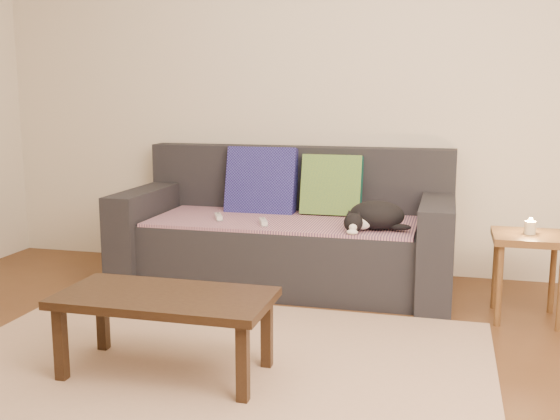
{
  "coord_description": "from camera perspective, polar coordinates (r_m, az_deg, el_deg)",
  "views": [
    {
      "loc": [
        1.0,
        -2.47,
        1.22
      ],
      "look_at": [
        0.05,
        1.2,
        0.55
      ],
      "focal_mm": 42.0,
      "sensor_mm": 36.0,
      "label": 1
    }
  ],
  "objects": [
    {
      "name": "ground",
      "position": [
        2.93,
        -7.09,
        -14.67
      ],
      "size": [
        4.5,
        4.5,
        0.0
      ],
      "primitive_type": "plane",
      "color": "brown",
      "rests_on": "ground"
    },
    {
      "name": "back_wall",
      "position": [
        4.58,
        1.95,
        11.03
      ],
      "size": [
        4.5,
        0.04,
        2.6
      ],
      "primitive_type": "cube",
      "color": "beige",
      "rests_on": "ground"
    },
    {
      "name": "sofa",
      "position": [
        4.26,
        0.61,
        -2.31
      ],
      "size": [
        2.1,
        0.94,
        0.87
      ],
      "color": "#232328",
      "rests_on": "ground"
    },
    {
      "name": "throw_blanket",
      "position": [
        4.15,
        0.3,
        -0.95
      ],
      "size": [
        1.66,
        0.74,
        0.02
      ],
      "primitive_type": "cube",
      "color": "#462D55",
      "rests_on": "sofa"
    },
    {
      "name": "cushion_navy",
      "position": [
        4.42,
        -1.61,
        2.36
      ],
      "size": [
        0.47,
        0.23,
        0.49
      ],
      "primitive_type": "cube",
      "rotation": [
        -0.25,
        0.0,
        0.0
      ],
      "color": "#161149",
      "rests_on": "throw_blanket"
    },
    {
      "name": "cushion_green",
      "position": [
        4.31,
        4.52,
        2.14
      ],
      "size": [
        0.39,
        0.19,
        0.41
      ],
      "primitive_type": "cube",
      "rotation": [
        -0.24,
        0.0,
        0.0
      ],
      "color": "#0B4A42",
      "rests_on": "throw_blanket"
    },
    {
      "name": "cat",
      "position": [
        3.85,
        8.26,
        -0.52
      ],
      "size": [
        0.39,
        0.35,
        0.17
      ],
      "rotation": [
        0.0,
        0.0,
        0.21
      ],
      "color": "black",
      "rests_on": "throw_blanket"
    },
    {
      "name": "wii_remote_a",
      "position": [
        4.17,
        -5.38,
        -0.59
      ],
      "size": [
        0.1,
        0.15,
        0.03
      ],
      "primitive_type": "cube",
      "rotation": [
        0.0,
        0.0,
        2.03
      ],
      "color": "white",
      "rests_on": "throw_blanket"
    },
    {
      "name": "wii_remote_b",
      "position": [
        3.98,
        -1.47,
        -1.05
      ],
      "size": [
        0.09,
        0.15,
        0.03
      ],
      "primitive_type": "cube",
      "rotation": [
        0.0,
        0.0,
        1.96
      ],
      "color": "white",
      "rests_on": "throw_blanket"
    },
    {
      "name": "side_table",
      "position": [
        3.79,
        20.84,
        -3.21
      ],
      "size": [
        0.38,
        0.38,
        0.48
      ],
      "color": "brown",
      "rests_on": "ground"
    },
    {
      "name": "candle",
      "position": [
        3.77,
        20.96,
        -1.42
      ],
      "size": [
        0.06,
        0.06,
        0.09
      ],
      "color": "beige",
      "rests_on": "side_table"
    },
    {
      "name": "rug",
      "position": [
        3.06,
        -6.03,
        -13.45
      ],
      "size": [
        2.5,
        1.8,
        0.01
      ],
      "primitive_type": "cube",
      "color": "tan",
      "rests_on": "ground"
    },
    {
      "name": "coffee_table",
      "position": [
        2.91,
        -9.98,
        -8.1
      ],
      "size": [
        0.93,
        0.46,
        0.37
      ],
      "color": "#302112",
      "rests_on": "rug"
    }
  ]
}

